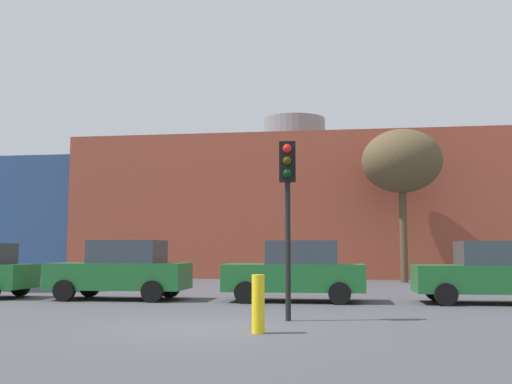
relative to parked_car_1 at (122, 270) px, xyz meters
name	(u,v)px	position (x,y,z in m)	size (l,w,h in m)	color
ground_plane	(201,327)	(4.01, -6.28, -0.92)	(200.00, 200.00, 0.00)	#47474C
building_backdrop	(295,213)	(4.05, 20.21, 3.02)	(40.39, 12.30, 10.09)	#9E4733
parked_car_1	(122,270)	(0.00, 0.00, 0.00)	(4.26, 2.09, 1.85)	#1E662D
parked_car_2	(296,271)	(5.50, 0.00, -0.01)	(4.20, 2.06, 1.82)	#1E662D
parked_car_3	(490,272)	(11.09, 0.00, -0.03)	(4.15, 2.03, 1.80)	#1E662D
traffic_light_island	(288,188)	(5.65, -5.00, 1.98)	(0.37, 0.37, 3.94)	black
bare_tree_0	(402,162)	(9.94, 11.68, 4.97)	(3.92, 3.92, 7.50)	brown
bollard_yellow_0	(258,304)	(5.26, -7.03, -0.38)	(0.24, 0.24, 1.07)	yellow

